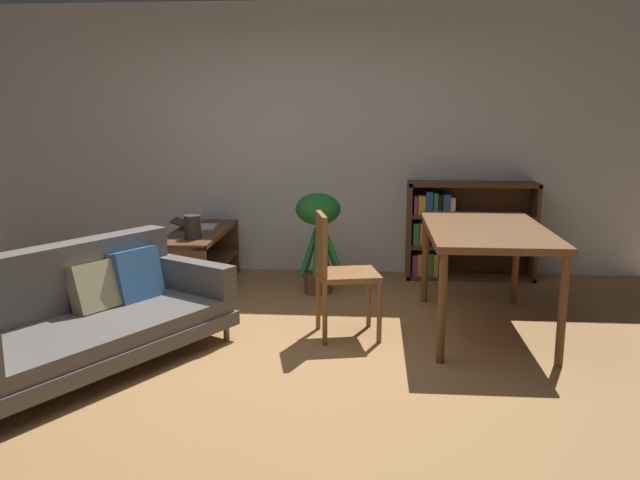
{
  "coord_description": "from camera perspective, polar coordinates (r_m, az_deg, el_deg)",
  "views": [
    {
      "loc": [
        0.65,
        -3.87,
        1.64
      ],
      "look_at": [
        0.28,
        0.62,
        0.73
      ],
      "focal_mm": 36.06,
      "sensor_mm": 36.0,
      "label": 1
    }
  ],
  "objects": [
    {
      "name": "ground_plane",
      "position": [
        4.25,
        -4.59,
        -11.35
      ],
      "size": [
        8.16,
        8.16,
        0.0
      ],
      "primitive_type": "plane",
      "color": "#9E7042"
    },
    {
      "name": "back_wall_panel",
      "position": [
        6.61,
        -0.98,
        8.86
      ],
      "size": [
        6.8,
        0.1,
        2.7
      ],
      "primitive_type": "cube",
      "color": "silver",
      "rests_on": "ground_plane"
    },
    {
      "name": "fabric_couch",
      "position": [
        4.5,
        -20.27,
        -6.15
      ],
      "size": [
        1.7,
        2.07,
        0.77
      ],
      "color": "brown",
      "rests_on": "ground_plane"
    },
    {
      "name": "media_console",
      "position": [
        6.08,
        -10.65,
        -1.86
      ],
      "size": [
        0.47,
        1.32,
        0.55
      ],
      "color": "#56351E",
      "rests_on": "ground_plane"
    },
    {
      "name": "open_laptop",
      "position": [
        6.21,
        -10.89,
        1.28
      ],
      "size": [
        0.43,
        0.33,
        0.08
      ],
      "color": "silver",
      "rests_on": "media_console"
    },
    {
      "name": "desk_speaker",
      "position": [
        5.67,
        -11.23,
        1.14
      ],
      "size": [
        0.15,
        0.15,
        0.21
      ],
      "color": "#2D2823",
      "rests_on": "media_console"
    },
    {
      "name": "potted_floor_plant",
      "position": [
        5.79,
        -0.14,
        1.2
      ],
      "size": [
        0.47,
        0.42,
        0.92
      ],
      "color": "brown",
      "rests_on": "ground_plane"
    },
    {
      "name": "dining_table",
      "position": [
        4.94,
        14.52,
        0.25
      ],
      "size": [
        0.87,
        1.49,
        0.79
      ],
      "color": "brown",
      "rests_on": "ground_plane"
    },
    {
      "name": "dining_chair_near",
      "position": [
        4.67,
        1.61,
        -2.52
      ],
      "size": [
        0.51,
        0.48,
        0.92
      ],
      "color": "brown",
      "rests_on": "ground_plane"
    },
    {
      "name": "bookshelf",
      "position": [
        6.53,
        12.26,
        0.84
      ],
      "size": [
        1.25,
        0.34,
        0.96
      ],
      "color": "#56351E",
      "rests_on": "ground_plane"
    }
  ]
}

